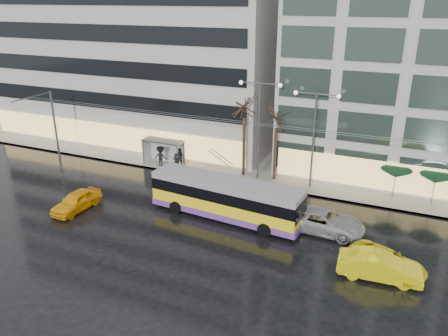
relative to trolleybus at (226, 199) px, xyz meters
The scene contains 20 objects.
ground 3.77m from the trolleybus, 131.35° to the right, with size 140.00×140.00×0.00m, color black.
sidewalk 11.51m from the trolleybus, 91.37° to the left, with size 80.00×10.00×0.15m, color gray.
kerb 6.63m from the trolleybus, 92.42° to the left, with size 80.00×0.10×0.15m, color slate.
building_left 26.38m from the trolleybus, 138.06° to the left, with size 34.00×14.00×22.00m, color #B4B1AC.
trolleybus is the anchor object (origin of this frame).
catenary 6.14m from the trolleybus, 103.38° to the left, with size 42.24×5.12×7.00m.
bus_shelter 13.39m from the trolleybus, 142.75° to the left, with size 4.20×1.60×2.51m.
street_lamp_near 9.35m from the trolleybus, 91.91° to the left, with size 3.96×0.36×9.03m.
street_lamp_far 10.36m from the trolleybus, 60.09° to the left, with size 3.96×0.36×8.53m.
tree_a 10.24m from the trolleybus, 101.90° to the left, with size 3.20×3.20×8.40m.
tree_b 9.97m from the trolleybus, 81.90° to the left, with size 3.20×3.20×7.70m.
parasol_a 14.46m from the trolleybus, 35.67° to the left, with size 2.50×2.50×2.65m.
parasol_b 16.99m from the trolleybus, 29.75° to the left, with size 2.50×2.50×2.65m.
taxi_a 12.10m from the trolleybus, 162.56° to the right, with size 1.82×4.52×1.54m, color #F9AE0D.
taxi_b 12.25m from the trolleybus, 16.72° to the right, with size 1.73×4.97×1.64m, color yellow.
taxi_c 12.36m from the trolleybus, 12.08° to the right, with size 2.26×4.90×1.36m, color #FFE90D.
sedan_silver 7.49m from the trolleybus, ahead, with size 2.73×5.93×1.65m, color #A9A9AE.
pedestrian_a 10.73m from the trolleybus, 140.32° to the left, with size 1.07×1.08×2.19m.
pedestrian_b 12.14m from the trolleybus, 136.05° to the left, with size 0.92×0.75×1.73m.
pedestrian_c 12.58m from the trolleybus, 144.60° to the left, with size 1.37×0.98×2.11m.
Camera 1 is at (14.27, -25.31, 16.10)m, focal length 35.00 mm.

